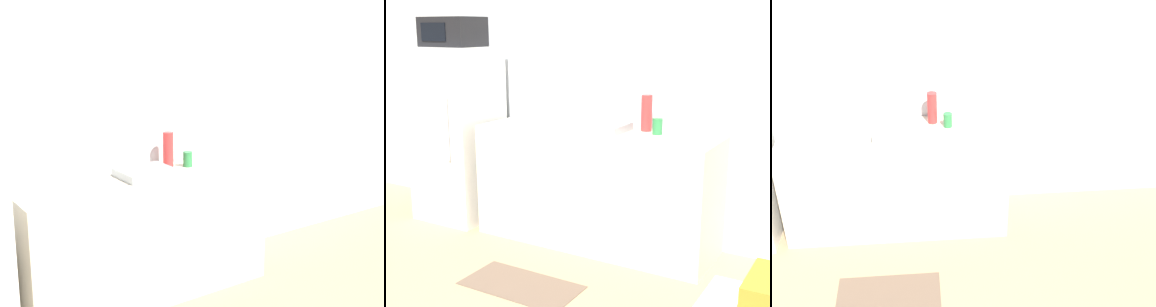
% 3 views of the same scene
% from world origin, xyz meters
% --- Properties ---
extents(wall_back, '(8.00, 0.06, 2.60)m').
position_xyz_m(wall_back, '(0.00, 3.38, 1.30)').
color(wall_back, silver).
rests_on(wall_back, ground_plane).
extents(counter, '(1.89, 0.61, 0.91)m').
position_xyz_m(counter, '(-0.22, 3.04, 0.45)').
color(counter, beige).
rests_on(counter, ground_plane).
extents(sink_basin, '(0.39, 0.33, 0.06)m').
position_xyz_m(sink_basin, '(-0.19, 3.05, 0.94)').
color(sink_basin, '#9EA3A8').
rests_on(sink_basin, counter).
extents(bottle_tall, '(0.08, 0.08, 0.28)m').
position_xyz_m(bottle_tall, '(0.11, 3.22, 1.05)').
color(bottle_tall, red).
rests_on(bottle_tall, counter).
extents(bottle_short, '(0.07, 0.07, 0.12)m').
position_xyz_m(bottle_short, '(0.24, 3.13, 0.97)').
color(bottle_short, '#2D7F42').
rests_on(bottle_short, counter).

